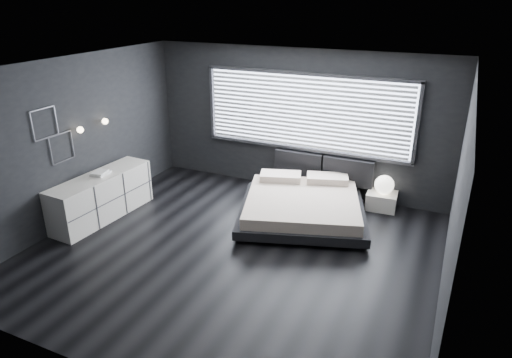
% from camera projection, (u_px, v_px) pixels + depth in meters
% --- Properties ---
extents(room, '(6.04, 6.00, 2.80)m').
position_uv_depth(room, '(232.00, 167.00, 6.57)').
color(room, black).
rests_on(room, ground).
extents(window, '(4.14, 0.09, 1.52)m').
position_uv_depth(window, '(306.00, 113.00, 8.68)').
color(window, white).
rests_on(window, ground).
extents(headboard, '(1.96, 0.16, 0.52)m').
position_uv_depth(headboard, '(323.00, 168.00, 8.87)').
color(headboard, black).
rests_on(headboard, ground).
extents(sconce_near, '(0.18, 0.11, 0.11)m').
position_uv_depth(sconce_near, '(80.00, 130.00, 7.64)').
color(sconce_near, silver).
rests_on(sconce_near, ground).
extents(sconce_far, '(0.18, 0.11, 0.11)m').
position_uv_depth(sconce_far, '(105.00, 121.00, 8.15)').
color(sconce_far, silver).
rests_on(sconce_far, ground).
extents(wall_art_upper, '(0.01, 0.48, 0.48)m').
position_uv_depth(wall_art_upper, '(45.00, 123.00, 7.08)').
color(wall_art_upper, '#47474C').
rests_on(wall_art_upper, ground).
extents(wall_art_lower, '(0.01, 0.48, 0.48)m').
position_uv_depth(wall_art_lower, '(62.00, 148.00, 7.47)').
color(wall_art_lower, '#47474C').
rests_on(wall_art_lower, ground).
extents(bed, '(2.68, 2.61, 0.56)m').
position_uv_depth(bed, '(302.00, 205.00, 8.04)').
color(bed, black).
rests_on(bed, ground).
extents(nightstand, '(0.57, 0.48, 0.31)m').
position_uv_depth(nightstand, '(381.00, 201.00, 8.45)').
color(nightstand, white).
rests_on(nightstand, ground).
extents(orb_lamp, '(0.35, 0.35, 0.35)m').
position_uv_depth(orb_lamp, '(384.00, 185.00, 8.30)').
color(orb_lamp, white).
rests_on(orb_lamp, nightstand).
extents(dresser, '(0.68, 2.02, 0.80)m').
position_uv_depth(dresser, '(102.00, 196.00, 8.05)').
color(dresser, white).
rests_on(dresser, ground).
extents(book_stack, '(0.27, 0.34, 0.06)m').
position_uv_depth(book_stack, '(100.00, 173.00, 7.92)').
color(book_stack, white).
rests_on(book_stack, dresser).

